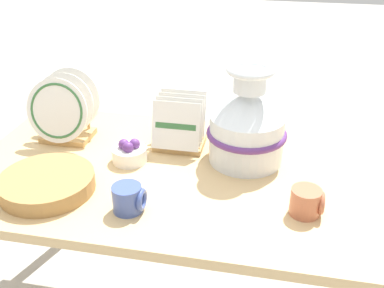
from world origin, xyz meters
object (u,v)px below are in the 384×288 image
at_px(dish_rack_square_plates, 179,129).
at_px(ceramic_vase, 247,124).
at_px(dish_rack_round_plates, 64,114).
at_px(wicker_charger_stack, 47,183).
at_px(mug_cobalt_glaze, 129,199).
at_px(fruit_bowl, 129,153).
at_px(mug_terracotta_glaze, 307,202).

bearing_deg(dish_rack_square_plates, ceramic_vase, -12.48).
xyz_separation_m(dish_rack_round_plates, wicker_charger_stack, (0.09, -0.34, -0.08)).
bearing_deg(mug_cobalt_glaze, wicker_charger_stack, 170.34).
bearing_deg(fruit_bowl, mug_terracotta_glaze, -17.40).
bearing_deg(fruit_bowl, dish_rack_square_plates, 44.42).
distance_m(wicker_charger_stack, mug_terracotta_glaze, 0.81).
bearing_deg(wicker_charger_stack, ceramic_vase, 27.98).
xyz_separation_m(ceramic_vase, mug_cobalt_glaze, (-0.31, -0.37, -0.10)).
xyz_separation_m(mug_terracotta_glaze, fruit_bowl, (-0.61, 0.19, -0.01)).
bearing_deg(mug_terracotta_glaze, dish_rack_square_plates, 143.74).
relative_size(dish_rack_square_plates, mug_cobalt_glaze, 1.99).
xyz_separation_m(dish_rack_square_plates, wicker_charger_stack, (-0.35, -0.38, -0.04)).
bearing_deg(dish_rack_square_plates, dish_rack_round_plates, -175.35).
height_order(dish_rack_square_plates, mug_cobalt_glaze, dish_rack_square_plates).
distance_m(dish_rack_square_plates, mug_terracotta_glaze, 0.57).
xyz_separation_m(mug_cobalt_glaze, fruit_bowl, (-0.09, 0.28, -0.01)).
bearing_deg(wicker_charger_stack, mug_terracotta_glaze, 2.70).
height_order(ceramic_vase, mug_terracotta_glaze, ceramic_vase).
bearing_deg(mug_terracotta_glaze, mug_cobalt_glaze, -170.40).
xyz_separation_m(mug_terracotta_glaze, mug_cobalt_glaze, (-0.52, -0.09, 0.00)).
height_order(ceramic_vase, mug_cobalt_glaze, ceramic_vase).
bearing_deg(dish_rack_square_plates, wicker_charger_stack, -132.87).
bearing_deg(wicker_charger_stack, dish_rack_round_plates, 105.34).
distance_m(ceramic_vase, mug_cobalt_glaze, 0.50).
height_order(ceramic_vase, dish_rack_square_plates, ceramic_vase).
bearing_deg(dish_rack_square_plates, fruit_bowl, -135.58).
distance_m(dish_rack_square_plates, wicker_charger_stack, 0.52).
distance_m(dish_rack_square_plates, mug_cobalt_glaze, 0.43).
bearing_deg(ceramic_vase, mug_cobalt_glaze, -130.15).
height_order(ceramic_vase, dish_rack_round_plates, ceramic_vase).
bearing_deg(ceramic_vase, wicker_charger_stack, -152.02).
bearing_deg(fruit_bowl, mug_cobalt_glaze, -71.90).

